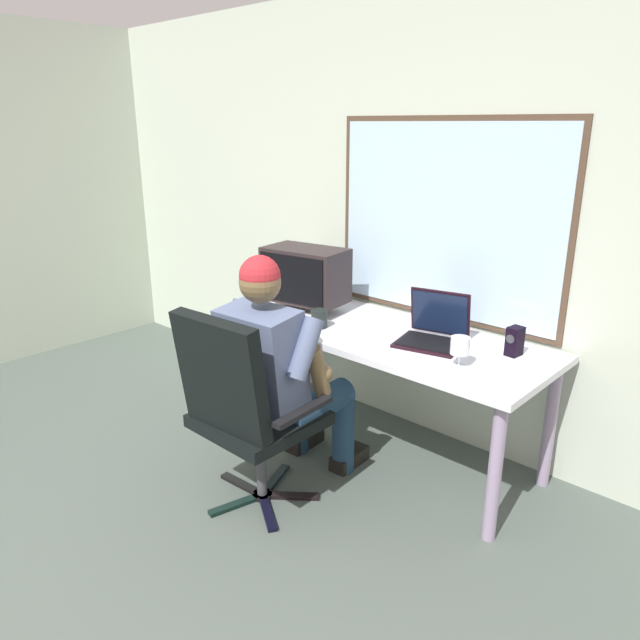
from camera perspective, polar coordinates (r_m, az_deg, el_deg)
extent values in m
cube|color=beige|center=(3.54, 7.85, 9.61)|extent=(5.59, 0.06, 2.50)
cube|color=#4C3828|center=(3.34, 11.87, 9.21)|extent=(1.41, 0.01, 1.09)
cube|color=silver|center=(3.34, 11.83, 9.20)|extent=(1.35, 0.02, 1.03)
cylinder|color=#94839F|center=(3.73, -7.81, -4.54)|extent=(0.06, 0.06, 0.67)
cylinder|color=#94839F|center=(2.77, 16.36, -13.84)|extent=(0.06, 0.06, 0.67)
cylinder|color=#94839F|center=(4.10, -1.56, -2.26)|extent=(0.06, 0.06, 0.67)
cylinder|color=#94839F|center=(3.24, 21.10, -9.37)|extent=(0.06, 0.06, 0.67)
cube|color=silver|center=(3.24, 5.72, -1.32)|extent=(1.86, 0.72, 0.04)
cube|color=black|center=(3.20, -7.41, -15.34)|extent=(0.29, 0.06, 0.02)
cube|color=black|center=(3.07, -7.98, -17.05)|extent=(0.11, 0.29, 0.02)
cube|color=black|center=(3.00, -5.05, -17.81)|extent=(0.26, 0.19, 0.02)
cube|color=black|center=(3.10, -2.82, -16.44)|extent=(0.25, 0.22, 0.02)
cube|color=black|center=(3.22, -4.37, -14.99)|extent=(0.15, 0.28, 0.02)
cylinder|color=black|center=(3.11, -5.53, -16.31)|extent=(0.10, 0.10, 0.02)
cylinder|color=#3F3F44|center=(3.00, -5.65, -13.07)|extent=(0.05, 0.05, 0.39)
cube|color=black|center=(2.90, -5.78, -9.42)|extent=(0.51, 0.51, 0.06)
cube|color=black|center=(2.63, -9.46, -5.36)|extent=(0.49, 0.17, 0.54)
cube|color=black|center=(2.67, -1.60, -8.74)|extent=(0.07, 0.36, 0.02)
cube|color=black|center=(3.02, -9.60, -5.62)|extent=(0.07, 0.36, 0.02)
cylinder|color=#1C354D|center=(2.94, -0.21, -8.18)|extent=(0.18, 0.43, 0.15)
cylinder|color=#1C354D|center=(3.20, 2.23, -10.57)|extent=(0.12, 0.12, 0.46)
cube|color=black|center=(3.34, 2.82, -13.05)|extent=(0.12, 0.25, 0.08)
cylinder|color=#1C354D|center=(3.14, -4.77, -6.51)|extent=(0.18, 0.43, 0.15)
cylinder|color=#1C354D|center=(3.38, -2.17, -8.92)|extent=(0.12, 0.12, 0.46)
cube|color=black|center=(3.51, -1.47, -11.34)|extent=(0.12, 0.25, 0.08)
cube|color=slate|center=(2.79, -5.51, -4.00)|extent=(0.40, 0.29, 0.53)
sphere|color=brown|center=(2.67, -5.76, 3.59)|extent=(0.19, 0.19, 0.19)
sphere|color=#AA252B|center=(2.67, -5.78, 4.22)|extent=(0.19, 0.19, 0.19)
cylinder|color=slate|center=(2.65, -1.41, -2.74)|extent=(0.10, 0.22, 0.29)
cylinder|color=brown|center=(2.77, -0.19, -4.90)|extent=(0.09, 0.16, 0.27)
sphere|color=brown|center=(2.80, 0.32, -5.14)|extent=(0.09, 0.09, 0.09)
cylinder|color=slate|center=(2.94, -7.96, -0.77)|extent=(0.10, 0.18, 0.29)
cylinder|color=brown|center=(3.05, -6.00, -0.94)|extent=(0.09, 0.21, 0.26)
sphere|color=brown|center=(3.09, -4.85, 0.63)|extent=(0.09, 0.09, 0.09)
cube|color=beige|center=(3.57, -1.37, 1.12)|extent=(0.28, 0.24, 0.02)
cylinder|color=beige|center=(3.56, -1.38, 1.57)|extent=(0.04, 0.04, 0.04)
cube|color=#2A2122|center=(3.52, -1.40, 4.37)|extent=(0.51, 0.35, 0.32)
cube|color=black|center=(3.41, -2.79, 3.88)|extent=(0.43, 0.07, 0.28)
cube|color=black|center=(3.05, 10.36, -2.25)|extent=(0.36, 0.32, 0.02)
cube|color=black|center=(3.05, 10.37, -2.07)|extent=(0.33, 0.28, 0.00)
cube|color=black|center=(3.14, 11.41, 0.74)|extent=(0.32, 0.12, 0.24)
cube|color=#0F1933|center=(3.14, 11.35, 0.67)|extent=(0.29, 0.11, 0.22)
cylinder|color=silver|center=(2.83, 13.10, -4.26)|extent=(0.07, 0.07, 0.00)
cylinder|color=silver|center=(2.82, 13.15, -3.69)|extent=(0.01, 0.01, 0.06)
cylinder|color=silver|center=(2.79, 13.25, -2.39)|extent=(0.09, 0.09, 0.08)
cylinder|color=maroon|center=(2.80, 13.22, -2.79)|extent=(0.08, 0.08, 0.04)
cube|color=black|center=(3.00, 18.11, -1.94)|extent=(0.07, 0.08, 0.14)
cylinder|color=#333338|center=(2.96, 17.72, -1.74)|extent=(0.04, 0.01, 0.04)
cylinder|color=black|center=(3.25, -0.07, 0.14)|extent=(0.09, 0.09, 0.10)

